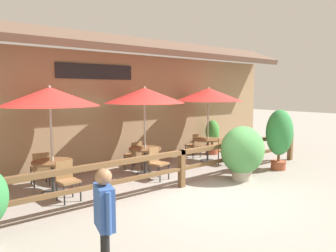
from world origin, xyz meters
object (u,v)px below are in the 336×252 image
Objects in this scene: chair_far_wallside at (194,144)px; dining_table_middle at (145,153)px; chair_middle_streetside at (157,162)px; chair_far_streetside at (225,150)px; pedestrian at (104,211)px; chair_near_wallside at (40,167)px; potted_plant_small_flowering at (212,136)px; patio_umbrella_middle at (145,95)px; potted_plant_entrance_palm at (243,151)px; potted_plant_tall_tropical at (279,134)px; chair_middle_wallside at (134,154)px; patio_umbrella_near at (50,97)px; patio_umbrella_far at (208,95)px; dining_table_far at (208,143)px; chair_near_streetside at (67,179)px; dining_table_near at (53,167)px.

dining_table_middle is at bearing 13.64° from chair_far_wallside.
chair_far_streetside is (2.83, 0.01, 0.00)m from chair_middle_streetside.
dining_table_middle is 0.62× the size of pedestrian.
potted_plant_small_flowering reaches higher than chair_near_wallside.
pedestrian is at bearing 35.74° from chair_far_wallside.
patio_umbrella_middle is 3.36m from chair_far_streetside.
chair_near_wallside is 0.67× the size of potted_plant_small_flowering.
chair_middle_streetside is at bearing 138.81° from potted_plant_entrance_palm.
patio_umbrella_middle is at bearing 70.83° from chair_middle_streetside.
potted_plant_tall_tropical is 1.24× the size of pedestrian.
chair_far_wallside is 0.47× the size of potted_plant_tall_tropical.
chair_far_wallside is 1.04m from potted_plant_small_flowering.
potted_plant_small_flowering reaches higher than chair_middle_wallside.
potted_plant_tall_tropical is at bearing -94.98° from potted_plant_small_flowering.
chair_middle_streetside is (2.65, -0.65, -1.81)m from patio_umbrella_near.
patio_umbrella_far is at bearing 65.81° from potted_plant_entrance_palm.
chair_near_wallside is 1.00× the size of chair_middle_wallside.
chair_middle_wallside is 2.70m from dining_table_far.
potted_plant_tall_tropical reaches higher than chair_middle_streetside.
patio_umbrella_middle reaches higher than dining_table_middle.
patio_umbrella_near reaches higher than potted_plant_tall_tropical.
patio_umbrella_far reaches higher than dining_table_middle.
potted_plant_entrance_palm is (4.40, -2.19, -1.50)m from patio_umbrella_near.
chair_near_streetside is at bearing -171.08° from patio_umbrella_far.
potted_plant_tall_tropical is (0.82, -2.24, 0.48)m from dining_table_far.
potted_plant_tall_tropical is at bearing -19.01° from dining_table_near.
chair_far_streetside and chair_far_wallside have the same top height.
chair_near_streetside is 1.00× the size of chair_near_wallside.
chair_far_wallside is at bearing 8.48° from patio_umbrella_near.
chair_near_wallside and chair_far_streetside have the same top height.
chair_near_streetside is 1.00× the size of chair_middle_wallside.
potted_plant_entrance_palm is (4.36, -1.43, 0.31)m from chair_near_streetside.
chair_near_streetside and chair_near_wallside have the same top height.
patio_umbrella_middle is 1.70× the size of pedestrian.
chair_middle_wallside is (2.80, 0.70, -0.13)m from dining_table_near.
dining_table_near is 4.92m from potted_plant_entrance_palm.
dining_table_near is at bearing 180.00° from patio_umbrella_near.
chair_far_wallside is 0.58× the size of pedestrian.
chair_middle_streetside is 3.39m from patio_umbrella_far.
pedestrian is at bearing 47.24° from chair_middle_wallside.
dining_table_near is at bearing -172.27° from potted_plant_small_flowering.
chair_near_streetside is (0.04, -0.76, -1.81)m from patio_umbrella_near.
patio_umbrella_far is at bearing 179.61° from chair_near_wallside.
patio_umbrella_far is 2.67m from potted_plant_tall_tropical.
chair_far_streetside is at bearing -13.73° from patio_umbrella_middle.
chair_near_streetside is 0.59× the size of potted_plant_entrance_palm.
chair_near_wallside is 0.93× the size of dining_table_far.
chair_middle_wallside is at bearing 0.10° from chair_far_wallside.
patio_umbrella_far is (5.46, -0.68, 1.81)m from chair_near_wallside.
chair_far_wallside is 3.21m from potted_plant_entrance_palm.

